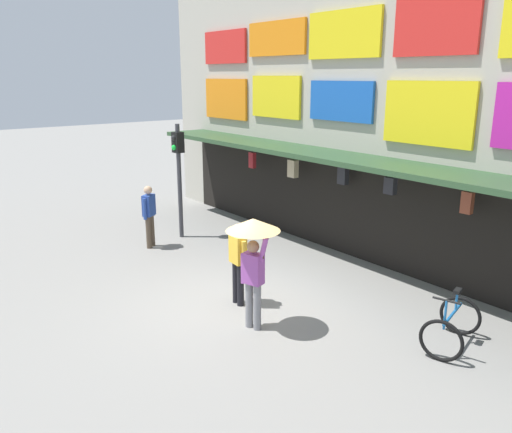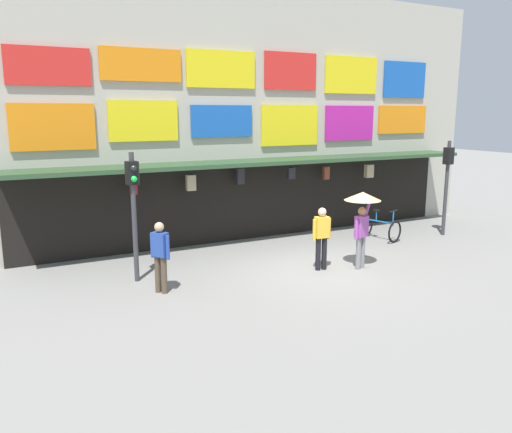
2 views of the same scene
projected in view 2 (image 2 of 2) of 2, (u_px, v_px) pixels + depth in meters
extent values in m
plane|color=gray|center=(325.00, 269.00, 13.74)|extent=(80.00, 80.00, 0.00)
cube|color=#B2AD9E|center=(248.00, 116.00, 16.94)|extent=(18.00, 1.20, 8.00)
cube|color=#2D4C2D|center=(267.00, 162.00, 16.09)|extent=(15.30, 1.40, 0.12)
cube|color=red|center=(48.00, 66.00, 13.33)|extent=(2.14, 0.08, 0.98)
cube|color=orange|center=(141.00, 65.00, 14.42)|extent=(2.33, 0.08, 0.91)
cube|color=yellow|center=(221.00, 69.00, 15.54)|extent=(2.25, 0.08, 1.10)
cube|color=red|center=(291.00, 71.00, 16.65)|extent=(1.93, 0.08, 1.18)
cube|color=yellow|center=(351.00, 75.00, 17.77)|extent=(2.17, 0.08, 1.25)
cube|color=blue|center=(405.00, 80.00, 18.90)|extent=(1.96, 0.08, 1.27)
cube|color=orange|center=(53.00, 127.00, 13.65)|extent=(2.18, 0.08, 1.24)
cube|color=yellow|center=(144.00, 121.00, 14.73)|extent=(2.02, 0.08, 1.15)
cube|color=blue|center=(222.00, 121.00, 15.85)|extent=(2.03, 0.08, 0.97)
cube|color=yellow|center=(290.00, 125.00, 16.99)|extent=(2.14, 0.08, 1.32)
cube|color=#B71E93|center=(350.00, 123.00, 18.10)|extent=(2.05, 0.08, 1.20)
cube|color=orange|center=(402.00, 120.00, 19.19)|extent=(2.26, 0.08, 1.01)
cylinder|color=black|center=(133.00, 174.00, 14.41)|extent=(0.02, 0.02, 0.25)
cube|color=maroon|center=(133.00, 187.00, 14.48)|extent=(0.21, 0.12, 0.46)
cylinder|color=black|center=(191.00, 171.00, 15.22)|extent=(0.02, 0.02, 0.25)
cube|color=tan|center=(191.00, 183.00, 15.29)|extent=(0.27, 0.16, 0.47)
cylinder|color=black|center=(240.00, 166.00, 16.07)|extent=(0.02, 0.02, 0.15)
cube|color=#232328|center=(240.00, 176.00, 16.14)|extent=(0.25, 0.15, 0.50)
cylinder|color=black|center=(291.00, 165.00, 16.54)|extent=(0.02, 0.02, 0.18)
cube|color=#232328|center=(291.00, 173.00, 16.59)|extent=(0.25, 0.15, 0.36)
cylinder|color=black|center=(326.00, 163.00, 17.54)|extent=(0.02, 0.02, 0.25)
cube|color=brown|center=(326.00, 173.00, 17.61)|extent=(0.22, 0.13, 0.44)
cylinder|color=black|center=(369.00, 161.00, 18.04)|extent=(0.02, 0.02, 0.23)
cube|color=tan|center=(369.00, 171.00, 18.11)|extent=(0.30, 0.18, 0.45)
cube|color=black|center=(257.00, 201.00, 16.95)|extent=(15.30, 0.04, 2.50)
cylinder|color=#38383D|center=(134.00, 218.00, 12.46)|extent=(0.12, 0.12, 3.20)
cube|color=black|center=(132.00, 173.00, 12.24)|extent=(0.30, 0.26, 0.56)
sphere|color=black|center=(134.00, 168.00, 12.11)|extent=(0.15, 0.15, 0.15)
sphere|color=#19DB3D|center=(134.00, 179.00, 12.16)|extent=(0.15, 0.15, 0.15)
cylinder|color=#38383D|center=(446.00, 189.00, 17.24)|extent=(0.12, 0.12, 3.20)
cube|color=black|center=(449.00, 156.00, 17.03)|extent=(0.31, 0.27, 0.56)
sphere|color=black|center=(445.00, 152.00, 17.10)|extent=(0.15, 0.15, 0.15)
sphere|color=#19DB3D|center=(445.00, 160.00, 17.16)|extent=(0.15, 0.15, 0.15)
torus|color=black|center=(395.00, 232.00, 16.43)|extent=(0.71, 0.25, 0.72)
torus|color=black|center=(366.00, 226.00, 17.22)|extent=(0.71, 0.25, 0.72)
cylinder|color=#1E66A8|center=(380.00, 222.00, 16.78)|extent=(0.32, 0.97, 0.05)
cylinder|color=#1E66A8|center=(376.00, 216.00, 16.86)|extent=(0.04, 0.04, 0.35)
cube|color=black|center=(377.00, 210.00, 16.82)|extent=(0.15, 0.22, 0.06)
cylinder|color=#1E66A8|center=(393.00, 219.00, 16.41)|extent=(0.04, 0.04, 0.50)
cylinder|color=black|center=(394.00, 211.00, 16.36)|extent=(0.43, 0.15, 0.04)
cylinder|color=black|center=(318.00, 254.00, 13.57)|extent=(0.14, 0.14, 0.88)
cylinder|color=black|center=(324.00, 253.00, 13.63)|extent=(0.14, 0.14, 0.88)
cube|color=gold|center=(322.00, 227.00, 13.46)|extent=(0.38, 0.25, 0.56)
sphere|color=beige|center=(322.00, 212.00, 13.37)|extent=(0.22, 0.22, 0.22)
cylinder|color=gold|center=(314.00, 230.00, 13.39)|extent=(0.09, 0.09, 0.56)
cylinder|color=gold|center=(329.00, 228.00, 13.55)|extent=(0.09, 0.09, 0.56)
cylinder|color=brown|center=(158.00, 274.00, 11.90)|extent=(0.14, 0.14, 0.88)
cylinder|color=brown|center=(164.00, 275.00, 11.82)|extent=(0.14, 0.14, 0.88)
cube|color=#28479E|center=(160.00, 244.00, 11.71)|extent=(0.39, 0.42, 0.56)
sphere|color=tan|center=(159.00, 227.00, 11.63)|extent=(0.22, 0.22, 0.22)
cylinder|color=#28479E|center=(152.00, 245.00, 11.82)|extent=(0.09, 0.09, 0.56)
cylinder|color=#28479E|center=(168.00, 248.00, 11.62)|extent=(0.09, 0.09, 0.56)
cylinder|color=gray|center=(358.00, 253.00, 13.65)|extent=(0.14, 0.14, 0.88)
cylinder|color=gray|center=(362.00, 252.00, 13.77)|extent=(0.14, 0.14, 0.88)
cube|color=#9E4CA8|center=(361.00, 226.00, 13.57)|extent=(0.41, 0.31, 0.56)
sphere|color=#A87A5B|center=(362.00, 211.00, 13.48)|extent=(0.22, 0.22, 0.22)
cylinder|color=#9E4CA8|center=(357.00, 229.00, 13.43)|extent=(0.09, 0.09, 0.56)
cylinder|color=#9E4CA8|center=(367.00, 210.00, 13.63)|extent=(0.23, 0.09, 0.48)
cylinder|color=#4C3823|center=(367.00, 207.00, 13.61)|extent=(0.02, 0.02, 0.55)
cone|color=#E0B770|center=(363.00, 196.00, 13.40)|extent=(0.96, 0.96, 0.22)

